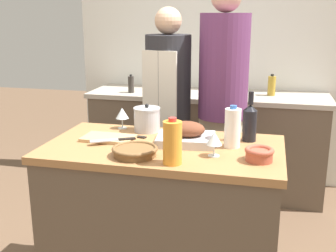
{
  "coord_description": "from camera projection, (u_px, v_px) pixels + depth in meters",
  "views": [
    {
      "loc": [
        0.53,
        -2.08,
        1.6
      ],
      "look_at": [
        0.0,
        0.11,
        0.99
      ],
      "focal_mm": 45.0,
      "sensor_mm": 36.0,
      "label": 1
    }
  ],
  "objects": [
    {
      "name": "cutting_board",
      "position": [
        109.0,
        138.0,
        2.35
      ],
      "size": [
        0.29,
        0.18,
        0.02
      ],
      "color": "tan",
      "rests_on": "kitchen_island"
    },
    {
      "name": "person_cook_aproned",
      "position": [
        168.0,
        109.0,
        3.09
      ],
      "size": [
        0.33,
        0.35,
        1.64
      ],
      "rotation": [
        0.0,
        0.0,
        -0.16
      ],
      "color": "beige",
      "rests_on": "ground_plane"
    },
    {
      "name": "wicker_basket",
      "position": [
        135.0,
        151.0,
        2.08
      ],
      "size": [
        0.23,
        0.23,
        0.05
      ],
      "color": "brown",
      "rests_on": "kitchen_island"
    },
    {
      "name": "condiment_bottle_short",
      "position": [
        272.0,
        86.0,
        3.61
      ],
      "size": [
        0.07,
        0.07,
        0.18
      ],
      "color": "#B28E2D",
      "rests_on": "back_counter"
    },
    {
      "name": "knife_paring",
      "position": [
        132.0,
        136.0,
        2.41
      ],
      "size": [
        0.19,
        0.06,
        0.01
      ],
      "color": "#B7B7BC",
      "rests_on": "kitchen_island"
    },
    {
      "name": "wine_glass_right",
      "position": [
        214.0,
        139.0,
        2.06
      ],
      "size": [
        0.08,
        0.08,
        0.12
      ],
      "color": "silver",
      "rests_on": "kitchen_island"
    },
    {
      "name": "knife_chef",
      "position": [
        115.0,
        140.0,
        2.27
      ],
      "size": [
        0.23,
        0.15,
        0.01
      ],
      "color": "#B7B7BC",
      "rests_on": "cutting_board"
    },
    {
      "name": "roasting_pan",
      "position": [
        186.0,
        135.0,
        2.27
      ],
      "size": [
        0.34,
        0.28,
        0.12
      ],
      "color": "#BCBCC1",
      "rests_on": "kitchen_island"
    },
    {
      "name": "mixing_bowl",
      "position": [
        259.0,
        154.0,
        2.0
      ],
      "size": [
        0.14,
        0.14,
        0.07
      ],
      "color": "#A84C38",
      "rests_on": "kitchen_island"
    },
    {
      "name": "juice_jug",
      "position": [
        172.0,
        142.0,
        1.95
      ],
      "size": [
        0.09,
        0.09,
        0.22
      ],
      "color": "orange",
      "rests_on": "kitchen_island"
    },
    {
      "name": "back_wall",
      "position": [
        214.0,
        48.0,
        3.97
      ],
      "size": [
        2.61,
        0.1,
        2.55
      ],
      "color": "silver",
      "rests_on": "ground_plane"
    },
    {
      "name": "kitchen_island",
      "position": [
        164.0,
        222.0,
        2.37
      ],
      "size": [
        1.26,
        0.7,
        0.91
      ],
      "color": "brown",
      "rests_on": "ground_plane"
    },
    {
      "name": "condiment_bottle_tall",
      "position": [
        131.0,
        84.0,
        3.75
      ],
      "size": [
        0.05,
        0.05,
        0.16
      ],
      "color": "#332D28",
      "rests_on": "back_counter"
    },
    {
      "name": "wine_glass_left",
      "position": [
        122.0,
        114.0,
        2.56
      ],
      "size": [
        0.08,
        0.08,
        0.13
      ],
      "color": "silver",
      "rests_on": "kitchen_island"
    },
    {
      "name": "back_counter",
      "position": [
        206.0,
        142.0,
        3.86
      ],
      "size": [
        2.11,
        0.6,
        0.9
      ],
      "color": "brown",
      "rests_on": "ground_plane"
    },
    {
      "name": "person_cook_guest",
      "position": [
        223.0,
        99.0,
        2.99
      ],
      "size": [
        0.35,
        0.35,
        1.8
      ],
      "rotation": [
        0.0,
        0.0,
        -0.34
      ],
      "color": "beige",
      "rests_on": "ground_plane"
    },
    {
      "name": "wine_bottle_green",
      "position": [
        250.0,
        122.0,
        2.3
      ],
      "size": [
        0.08,
        0.08,
        0.28
      ],
      "color": "black",
      "rests_on": "kitchen_island"
    },
    {
      "name": "stock_pot",
      "position": [
        147.0,
        119.0,
        2.51
      ],
      "size": [
        0.16,
        0.16,
        0.17
      ],
      "color": "#B7B7BC",
      "rests_on": "kitchen_island"
    },
    {
      "name": "milk_jug",
      "position": [
        233.0,
        128.0,
        2.2
      ],
      "size": [
        0.08,
        0.08,
        0.22
      ],
      "color": "white",
      "rests_on": "kitchen_island"
    }
  ]
}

